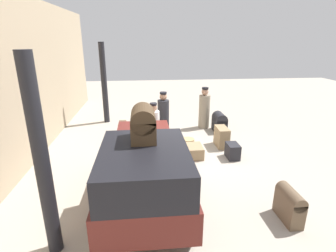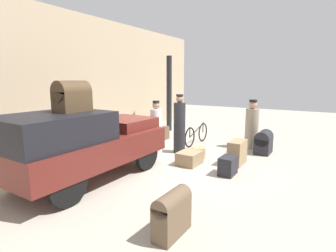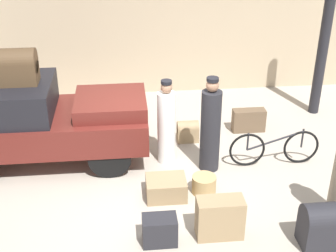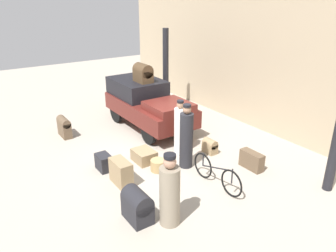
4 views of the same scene
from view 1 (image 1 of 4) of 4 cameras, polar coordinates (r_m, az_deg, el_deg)
name	(u,v)px [view 1 (image 1 of 4)]	position (r m, az deg, el deg)	size (l,w,h in m)	color
ground_plane	(175,159)	(7.75, 1.63, -7.09)	(30.00, 30.00, 0.00)	#A89E8E
station_building_facade	(16,85)	(7.70, -30.21, 7.81)	(16.00, 0.15, 4.50)	tan
canopy_pillar_left	(42,162)	(4.36, -25.78, -7.09)	(0.23, 0.23, 3.23)	black
canopy_pillar_right	(104,84)	(11.00, -13.73, 8.96)	(0.23, 0.23, 3.23)	black
truck	(145,167)	(5.36, -5.11, -8.97)	(3.72, 1.65, 1.58)	black
bicycle	(161,124)	(9.63, -1.63, 0.36)	(1.70, 0.04, 0.72)	black
wicker_basket	(188,143)	(8.43, 4.33, -3.79)	(0.41, 0.41, 0.31)	tan
porter_standing_middle	(204,110)	(10.26, 7.90, 3.52)	(0.42, 0.42, 1.59)	gray
porter_with_bicycle	(154,133)	(7.61, -3.09, -1.46)	(0.34, 0.34, 1.64)	white
porter_lifting_near_truck	(163,122)	(8.32, -1.00, 0.87)	(0.36, 0.36, 1.79)	#232328
suitcase_tan_flat	(233,151)	(7.94, 13.88, -5.30)	(0.50, 0.33, 0.44)	#232328
trunk_large_brown	(193,151)	(7.85, 5.53, -5.48)	(0.67, 0.53, 0.34)	#937A56
suitcase_black_upright	(222,137)	(8.66, 11.60, -2.35)	(0.69, 0.34, 0.64)	#937A56
trunk_barrel_dark	(290,204)	(5.72, 24.94, -15.12)	(0.68, 0.28, 0.66)	brown
trunk_umber_medium	(130,144)	(8.28, -8.34, -3.86)	(0.43, 0.28, 0.44)	#937A56
suitcase_small_leather	(122,129)	(9.56, -9.88, -0.71)	(0.69, 0.26, 0.49)	brown
trunk_wicker_pale	(220,122)	(10.07, 11.16, 0.90)	(0.67, 0.44, 0.71)	#232328
trunk_on_truck_roof	(143,123)	(4.79, -5.42, 0.56)	(0.68, 0.45, 0.64)	#4C3823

